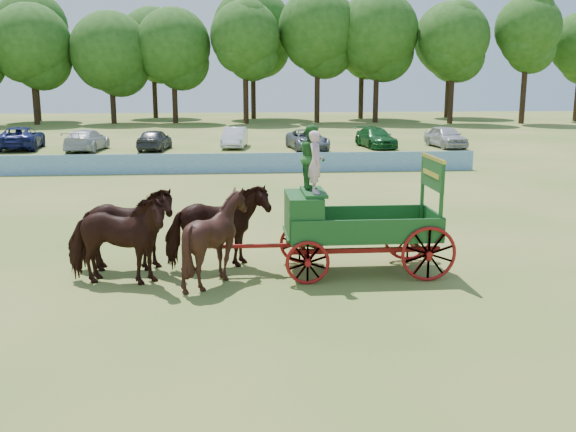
{
  "coord_description": "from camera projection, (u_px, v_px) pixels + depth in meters",
  "views": [
    {
      "loc": [
        -1.1,
        -16.0,
        4.92
      ],
      "look_at": [
        0.34,
        0.8,
        1.3
      ],
      "focal_mm": 40.0,
      "sensor_mm": 36.0,
      "label": 1
    }
  ],
  "objects": [
    {
      "name": "ground",
      "position": [
        278.0,
        271.0,
        16.72
      ],
      "size": [
        160.0,
        160.0,
        0.0
      ],
      "primitive_type": "plane",
      "color": "#9D8A47",
      "rests_on": "ground"
    },
    {
      "name": "horse_lead_left",
      "position": [
        116.0,
        240.0,
        15.42
      ],
      "size": [
        2.81,
        1.61,
        2.24
      ],
      "primitive_type": "imported",
      "rotation": [
        0.0,
        0.0,
        1.41
      ],
      "color": "black",
      "rests_on": "ground"
    },
    {
      "name": "horse_lead_right",
      "position": [
        124.0,
        230.0,
        16.49
      ],
      "size": [
        2.66,
        1.22,
        2.24
      ],
      "primitive_type": "imported",
      "rotation": [
        0.0,
        0.0,
        1.56
      ],
      "color": "black",
      "rests_on": "ground"
    },
    {
      "name": "horse_wheel_left",
      "position": [
        216.0,
        238.0,
        15.62
      ],
      "size": [
        2.41,
        2.25,
        2.24
      ],
      "primitive_type": "imported",
      "rotation": [
        0.0,
        0.0,
        1.81
      ],
      "color": "black",
      "rests_on": "ground"
    },
    {
      "name": "horse_wheel_right",
      "position": [
        217.0,
        228.0,
        16.7
      ],
      "size": [
        2.87,
        1.85,
        2.24
      ],
      "primitive_type": "imported",
      "rotation": [
        0.0,
        0.0,
        1.83
      ],
      "color": "black",
      "rests_on": "ground"
    },
    {
      "name": "farm_dray",
      "position": [
        333.0,
        209.0,
        16.33
      ],
      "size": [
        5.99,
        2.0,
        3.79
      ],
      "color": "maroon",
      "rests_on": "ground"
    },
    {
      "name": "sponsor_banner",
      "position": [
        235.0,
        163.0,
        34.06
      ],
      "size": [
        26.0,
        0.08,
        1.05
      ],
      "primitive_type": "cube",
      "color": "#1E69A5",
      "rests_on": "ground"
    },
    {
      "name": "parked_cars",
      "position": [
        161.0,
        139.0,
        45.28
      ],
      "size": [
        42.46,
        7.64,
        1.6
      ],
      "color": "silver",
      "rests_on": "ground"
    },
    {
      "name": "treeline",
      "position": [
        194.0,
        36.0,
        72.61
      ],
      "size": [
        91.05,
        22.14,
        15.75
      ],
      "color": "#382314",
      "rests_on": "ground"
    }
  ]
}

